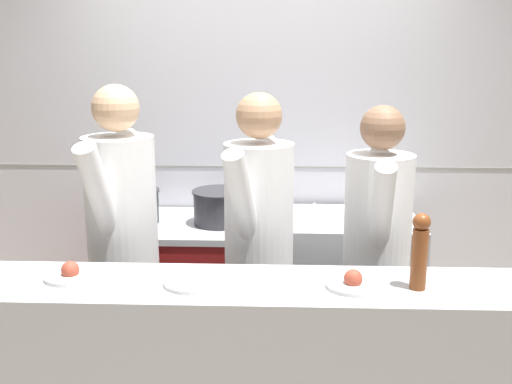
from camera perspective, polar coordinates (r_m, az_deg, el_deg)
The scene contains 13 objects.
wall_back_tiled at distance 4.05m, azimuth 0.31°, elevation 4.59°, with size 8.00×0.06×2.60m.
oven_range at distance 3.95m, azimuth -7.14°, elevation -8.87°, with size 0.94×0.71×0.87m.
prep_counter at distance 3.91m, azimuth 7.75°, elevation -8.87°, with size 0.97×0.65×0.90m.
stock_pot at distance 3.81m, azimuth -11.46°, elevation -1.25°, with size 0.31×0.31×0.21m.
sauce_pot at distance 3.71m, azimuth -3.47°, elevation -1.36°, with size 0.34×0.34×0.21m.
mixing_bowl_steel at distance 3.78m, azimuth 5.57°, elevation -1.61°, with size 0.20×0.20×0.08m.
plated_dish_main at distance 2.70m, azimuth -17.24°, elevation -7.48°, with size 0.22×0.22×0.08m.
plated_dish_appetiser at distance 2.54m, azimuth -5.97°, elevation -8.52°, with size 0.25×0.25×0.02m.
plated_dish_dessert at distance 2.52m, azimuth 9.22°, elevation -8.54°, with size 0.22×0.22×0.08m.
pepper_mill at distance 2.51m, azimuth 15.34°, elevation -5.33°, with size 0.07×0.07×0.32m.
chef_head_cook at distance 3.16m, azimuth -12.57°, elevation -4.31°, with size 0.42×0.77×1.77m.
chef_sous at distance 3.08m, azimuth 0.28°, elevation -4.85°, with size 0.45×0.74×1.73m.
chef_line at distance 3.14m, azimuth 11.39°, elevation -5.44°, with size 0.37×0.73×1.67m.
Camera 1 is at (0.14, -2.57, 1.95)m, focal length 42.00 mm.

